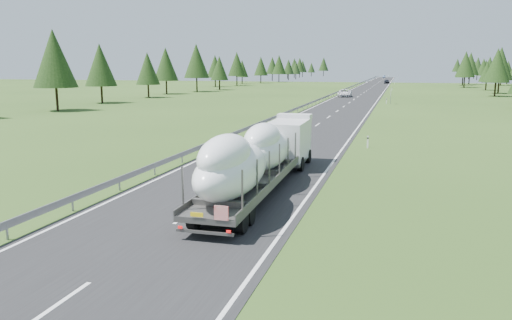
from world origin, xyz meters
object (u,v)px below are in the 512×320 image
(highway_sign, at_px, (391,94))
(distant_car_dark, at_px, (387,81))
(distant_car_blue, at_px, (384,77))
(boat_truck, at_px, (260,154))
(distant_van, at_px, (345,93))

(highway_sign, xyz_separation_m, distant_car_dark, (-3.76, 107.27, -1.00))
(highway_sign, bearing_deg, distant_car_dark, 92.01)
(distant_car_blue, bearing_deg, boat_truck, -92.45)
(boat_truck, relative_size, distant_car_blue, 4.19)
(boat_truck, distance_m, distant_car_blue, 267.59)
(boat_truck, relative_size, distant_car_dark, 3.75)
(boat_truck, distance_m, distant_car_dark, 173.46)
(highway_sign, distance_m, distant_car_dark, 107.34)
(highway_sign, height_order, boat_truck, boat_truck)
(distant_car_dark, bearing_deg, distant_car_blue, 89.81)
(distant_car_dark, xyz_separation_m, distant_car_blue, (-4.10, 94.12, -0.11))
(boat_truck, distance_m, distant_van, 85.01)
(boat_truck, xyz_separation_m, distant_car_dark, (1.48, 173.45, -1.22))
(highway_sign, height_order, distant_car_dark, highway_sign)
(distant_car_dark, height_order, distant_car_blue, distant_car_dark)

